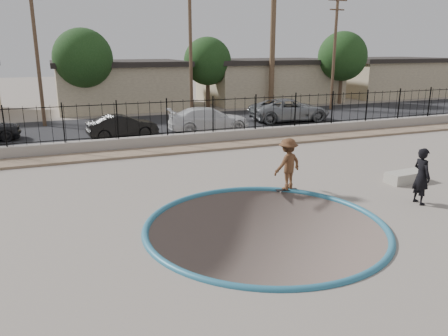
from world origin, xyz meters
TOP-DOWN VIEW (x-y plane):
  - ground at (0.00, 12.00)m, footprint 120.00×120.00m
  - bowl_pit at (0.00, -1.00)m, footprint 6.84×6.84m
  - coping_ring at (0.00, -1.00)m, footprint 7.04×7.04m
  - rock_strip at (0.00, 9.20)m, footprint 42.00×1.60m
  - retaining_wall at (0.00, 10.30)m, footprint 42.00×0.45m
  - fence at (0.00, 10.30)m, footprint 40.00×0.04m
  - street at (0.00, 17.00)m, footprint 90.00×8.00m
  - house_center at (0.00, 26.50)m, footprint 10.60×8.60m
  - house_east at (14.00, 26.50)m, footprint 12.60×8.60m
  - house_east_far at (28.00, 26.50)m, footprint 11.60×8.60m
  - palm_right at (12.00, 22.00)m, footprint 2.30×2.30m
  - utility_pole_left at (-6.00, 19.00)m, footprint 1.70×0.24m
  - utility_pole_mid at (4.00, 19.00)m, footprint 1.70×0.24m
  - utility_pole_right at (16.00, 19.00)m, footprint 1.70×0.24m
  - street_tree_left at (-3.00, 23.00)m, footprint 4.32×4.32m
  - street_tree_mid at (7.00, 24.00)m, footprint 3.96×3.96m
  - street_tree_right at (19.00, 22.00)m, footprint 4.32×4.32m
  - skater at (2.14, 1.60)m, footprint 1.33×1.01m
  - skateboard at (2.14, 1.60)m, footprint 0.80×0.29m
  - videographer at (5.58, -1.08)m, footprint 0.49×0.71m
  - concrete_ledge at (6.93, 0.94)m, footprint 1.64×0.81m
  - car_b at (-1.83, 13.40)m, footprint 3.98×1.71m
  - car_c at (3.36, 13.40)m, footprint 5.13×2.43m
  - car_d at (9.83, 14.98)m, footprint 5.74×2.99m

SIDE VIEW (x-z plane):
  - ground at x=0.00m, z-range -2.20..0.00m
  - bowl_pit at x=0.00m, z-range -0.90..0.90m
  - coping_ring at x=0.00m, z-range -0.10..0.10m
  - street at x=0.00m, z-range 0.00..0.04m
  - rock_strip at x=0.00m, z-range 0.00..0.11m
  - skateboard at x=2.14m, z-range 0.02..0.09m
  - concrete_ledge at x=6.93m, z-range 0.00..0.40m
  - retaining_wall at x=0.00m, z-range 0.00..0.60m
  - car_b at x=-1.83m, z-range 0.04..1.31m
  - car_c at x=3.36m, z-range 0.04..1.48m
  - car_d at x=9.83m, z-range 0.04..1.58m
  - skater at x=2.14m, z-range 0.00..1.83m
  - videographer at x=5.58m, z-range 0.00..1.87m
  - fence at x=0.00m, z-range 0.60..2.40m
  - house_east at x=14.00m, z-range 0.02..3.92m
  - house_east_far at x=28.00m, z-range 0.02..3.92m
  - house_center at x=0.00m, z-range 0.02..3.92m
  - street_tree_mid at x=7.00m, z-range 0.92..6.75m
  - street_tree_left at x=-3.00m, z-range 1.01..7.37m
  - street_tree_right at x=19.00m, z-range 1.01..7.37m
  - utility_pole_left at x=-6.00m, z-range 0.20..9.20m
  - utility_pole_right at x=16.00m, z-range 0.20..9.20m
  - utility_pole_mid at x=4.00m, z-range 0.21..9.71m
  - palm_right at x=12.00m, z-range 2.18..12.48m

